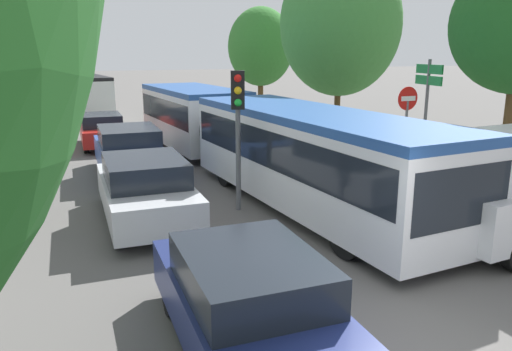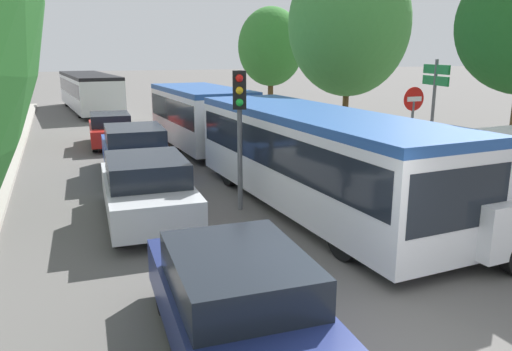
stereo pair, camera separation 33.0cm
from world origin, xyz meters
The scene contains 11 objects.
articulated_bus centered at (1.84, 9.64, 1.41)m, with size 3.31×16.57×2.45m.
city_bus_rear centered at (-1.74, 30.08, 1.39)m, with size 3.34×11.31×2.40m.
queued_car_navy centered at (-1.79, 0.97, 0.72)m, with size 1.93×4.18×1.43m.
queued_car_silver centered at (-1.96, 6.71, 0.77)m, with size 2.05×4.44×1.52m.
queued_car_blue centered at (-1.54, 11.38, 0.78)m, with size 2.09×4.51×1.54m.
queued_car_red centered at (-1.75, 16.79, 0.69)m, with size 1.83×3.97×1.35m.
traffic_light centered at (0.31, 6.67, 2.50)m, with size 0.38×0.40×3.40m.
no_entry_sign centered at (6.08, 7.53, 1.88)m, with size 0.70×0.08×2.82m.
direction_sign_post centered at (7.14, 7.91, 2.55)m, with size 0.29×1.39×3.60m.
tree_right_mid centered at (7.62, 13.75, 4.76)m, with size 4.95×4.95×7.83m.
tree_right_far centered at (7.63, 21.86, 4.06)m, with size 3.65×3.65×6.23m.
Camera 1 is at (-3.99, -4.38, 3.84)m, focal length 35.00 mm.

